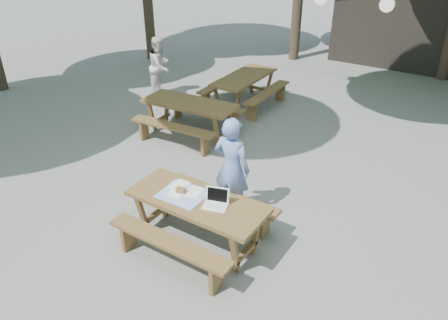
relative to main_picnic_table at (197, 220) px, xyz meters
name	(u,v)px	position (x,y,z in m)	size (l,w,h in m)	color
ground	(266,230)	(0.71, 0.78, -0.39)	(80.00, 80.00, 0.00)	#62625D
pavilion	(443,18)	(1.21, 11.28, 1.01)	(6.00, 3.00, 2.80)	black
main_picnic_table	(197,220)	(0.00, 0.00, 0.00)	(2.00, 1.58, 0.75)	brown
picnic_table_nw	(190,118)	(-2.25, 2.83, 0.00)	(2.06, 1.73, 0.75)	brown
picnic_table_far_w	(244,90)	(-2.14, 4.93, 0.00)	(1.60, 2.01, 0.75)	brown
woman	(232,168)	(0.02, 0.89, 0.44)	(0.61, 0.40, 1.66)	#6F89CA
second_person	(160,66)	(-4.33, 4.36, 0.38)	(0.75, 0.58, 1.54)	silver
laptop	(216,201)	(0.30, 0.05, 0.42)	(0.39, 0.35, 0.24)	white
tabletop_clutter	(183,193)	(-0.25, 0.01, 0.37)	(0.67, 0.59, 0.08)	blue
paper_lanterns	(388,4)	(0.52, 6.78, 2.02)	(9.00, 0.34, 0.38)	black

